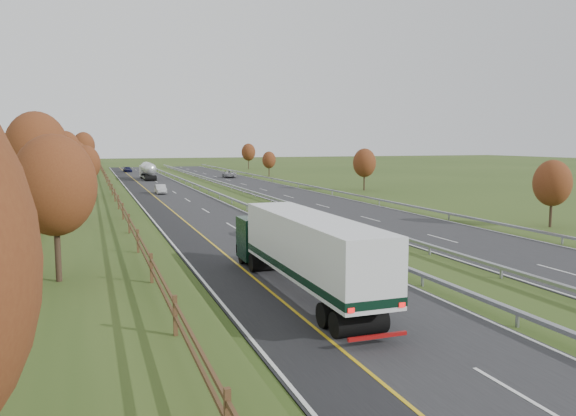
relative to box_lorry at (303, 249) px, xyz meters
name	(u,v)px	position (x,y,z in m)	size (l,w,h in m)	color
ground	(246,202)	(8.93, 43.56, -2.33)	(400.00, 400.00, 0.00)	#304619
near_carriageway	(177,200)	(0.93, 48.56, -2.31)	(10.50, 200.00, 0.04)	#242426
far_carriageway	(295,196)	(17.43, 48.56, -2.31)	(10.50, 200.00, 0.04)	#242426
hard_shoulder	(147,201)	(-2.82, 48.56, -2.31)	(3.00, 200.00, 0.04)	black
lane_markings	(225,198)	(7.34, 48.44, -2.28)	(26.75, 200.00, 0.01)	silver
embankment_left	(70,195)	(-12.07, 48.56, -1.33)	(12.00, 200.00, 2.00)	#304619
hedge_left	(52,183)	(-14.07, 48.56, 0.22)	(2.20, 180.00, 1.10)	#383717
fence_left	(108,181)	(-7.57, 48.15, 0.40)	(0.12, 189.06, 1.20)	#422B19
median_barrier_near	(219,194)	(6.63, 48.56, -1.72)	(0.32, 200.00, 0.71)	#94979D
median_barrier_far	(256,193)	(11.73, 48.56, -1.72)	(0.32, 200.00, 0.71)	#94979D
outer_barrier_far	(332,190)	(23.23, 48.56, -1.71)	(0.32, 200.00, 0.71)	#94979D
trees_left	(71,152)	(-11.71, 45.19, 4.04)	(6.64, 164.30, 7.66)	#2D2116
trees_far	(307,159)	(30.73, 77.77, 1.92)	(8.45, 118.60, 7.12)	#2D2116
box_lorry	(303,249)	(0.00, 0.00, 0.00)	(2.58, 16.28, 4.06)	black
road_tanker	(148,170)	(1.38, 90.64, -0.47)	(2.40, 11.22, 3.46)	silver
car_dark_near	(269,227)	(3.62, 16.82, -1.52)	(1.81, 4.50, 1.53)	black
car_silver_mid	(161,189)	(-0.02, 57.97, -1.62)	(1.42, 4.08, 1.34)	#B4B3B8
car_small_far	(128,169)	(-0.67, 121.02, -1.65)	(1.79, 4.40, 1.28)	#111236
car_oncoming	(229,174)	(18.20, 91.06, -1.54)	(2.50, 5.43, 1.51)	#A3A3A8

